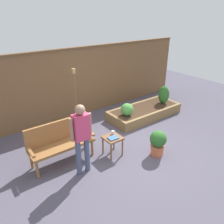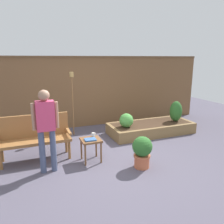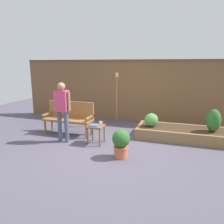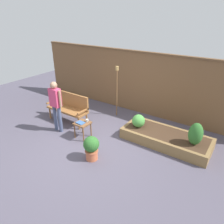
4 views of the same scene
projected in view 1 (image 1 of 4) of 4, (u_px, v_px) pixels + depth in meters
The scene contains 12 objects.
ground_plane at pixel (129, 151), 5.53m from camera, with size 14.00×14.00×0.00m, color #514C5B.
fence_back at pixel (75, 83), 6.97m from camera, with size 8.40×0.14×2.16m.
garden_bench at pixel (60, 139), 5.00m from camera, with size 1.44×0.48×0.94m.
side_table at pixel (113, 140), 5.24m from camera, with size 0.40×0.40×0.48m.
cup_on_table at pixel (113, 132), 5.31m from camera, with size 0.11×0.07×0.09m.
book_on_table at pixel (113, 138), 5.14m from camera, with size 0.23×0.17×0.03m, color #38609E.
potted_boxwood at pixel (158, 142), 5.25m from camera, with size 0.39×0.39×0.63m.
raised_planter_bed at pixel (144, 112), 7.25m from camera, with size 2.40×1.00×0.30m.
shrub_near_bench at pixel (127, 110), 6.60m from camera, with size 0.37×0.37×0.37m.
shrub_far_corner at pixel (164, 95), 7.41m from camera, with size 0.35×0.35×0.59m.
tiki_torch at pixel (75, 88), 6.19m from camera, with size 0.10×0.10×1.74m.
person_by_bench at pixel (81, 134), 4.44m from camera, with size 0.47×0.20×1.56m.
Camera 1 is at (-3.09, -3.45, 3.20)m, focal length 36.05 mm.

